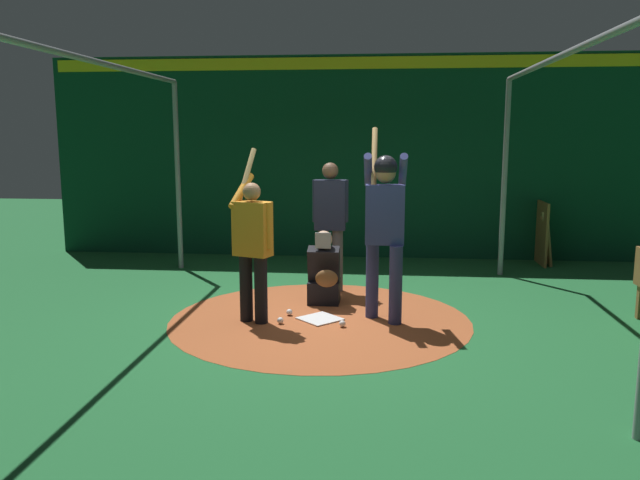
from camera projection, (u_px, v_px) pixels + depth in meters
The scene contains 13 objects.
ground_plane at pixel (320, 320), 7.38m from camera, with size 26.33×26.33×0.00m, color #216633.
dirt_circle at pixel (320, 319), 7.38m from camera, with size 3.52×3.52×0.01m, color #AD562D.
home_plate at pixel (320, 319), 7.38m from camera, with size 0.42×0.42×0.01m, color white.
batter at pixel (385, 220), 7.17m from camera, with size 0.68×0.49×2.23m.
catcher at pixel (324, 275), 8.04m from camera, with size 0.58×0.40×0.95m.
umpire at pixel (330, 219), 8.60m from camera, with size 0.22×0.49×1.78m.
visitor at pixel (253, 242), 7.15m from camera, with size 0.64×0.51×1.99m.
back_wall at pixel (342, 157), 11.03m from camera, with size 0.22×10.33×3.50m.
cage_frame at pixel (320, 140), 7.04m from camera, with size 5.47×5.18×3.00m.
bat_rack at pixel (540, 234), 10.67m from camera, with size 1.06×0.21×1.05m.
baseball_0 at pixel (342, 324), 7.08m from camera, with size 0.07×0.07×0.07m, color white.
baseball_1 at pixel (280, 320), 7.20m from camera, with size 0.07×0.07×0.07m, color white.
baseball_2 at pixel (289, 312), 7.54m from camera, with size 0.07×0.07×0.07m, color white.
Camera 1 is at (7.09, 0.70, 2.14)m, focal length 35.30 mm.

